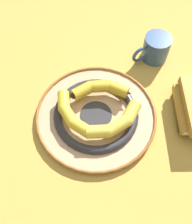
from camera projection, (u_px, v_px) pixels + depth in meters
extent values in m
plane|color=gold|center=(102.00, 128.00, 0.83)|extent=(2.80, 2.80, 0.00)
cylinder|color=tan|center=(96.00, 116.00, 0.84)|extent=(0.38, 0.38, 0.01)
torus|color=#2D2D33|center=(96.00, 114.00, 0.83)|extent=(0.27, 0.27, 0.03)
cylinder|color=#2D2D33|center=(96.00, 115.00, 0.83)|extent=(0.10, 0.10, 0.00)
torus|color=#995B28|center=(96.00, 115.00, 0.83)|extent=(0.39, 0.39, 0.01)
cylinder|color=gold|center=(119.00, 89.00, 0.84)|extent=(0.05, 0.07, 0.04)
cylinder|color=gold|center=(100.00, 86.00, 0.84)|extent=(0.07, 0.07, 0.04)
cylinder|color=gold|center=(82.00, 91.00, 0.83)|extent=(0.07, 0.06, 0.04)
sphere|color=gold|center=(110.00, 86.00, 0.84)|extent=(0.04, 0.04, 0.04)
sphere|color=gold|center=(90.00, 87.00, 0.84)|extent=(0.04, 0.04, 0.04)
cone|color=#472D19|center=(128.00, 93.00, 0.83)|extent=(0.04, 0.04, 0.03)
sphere|color=black|center=(74.00, 96.00, 0.83)|extent=(0.02, 0.02, 0.02)
cylinder|color=yellow|center=(64.00, 100.00, 0.82)|extent=(0.07, 0.07, 0.04)
cylinder|color=yellow|center=(68.00, 115.00, 0.79)|extent=(0.06, 0.07, 0.04)
cylinder|color=yellow|center=(81.00, 128.00, 0.77)|extent=(0.04, 0.06, 0.04)
sphere|color=yellow|center=(64.00, 108.00, 0.80)|extent=(0.04, 0.04, 0.04)
sphere|color=yellow|center=(73.00, 123.00, 0.78)|extent=(0.04, 0.04, 0.04)
cone|color=#472D19|center=(63.00, 93.00, 0.83)|extent=(0.04, 0.04, 0.03)
sphere|color=black|center=(89.00, 132.00, 0.76)|extent=(0.02, 0.02, 0.02)
cylinder|color=yellow|center=(97.00, 132.00, 0.76)|extent=(0.07, 0.08, 0.04)
cylinder|color=yellow|center=(118.00, 126.00, 0.77)|extent=(0.08, 0.06, 0.04)
cylinder|color=yellow|center=(131.00, 112.00, 0.80)|extent=(0.07, 0.05, 0.04)
sphere|color=yellow|center=(109.00, 131.00, 0.76)|extent=(0.04, 0.04, 0.04)
sphere|color=yellow|center=(127.00, 120.00, 0.78)|extent=(0.04, 0.04, 0.04)
cone|color=#472D19|center=(86.00, 132.00, 0.76)|extent=(0.05, 0.05, 0.03)
sphere|color=black|center=(136.00, 104.00, 0.81)|extent=(0.02, 0.02, 0.02)
cylinder|color=#335184|center=(156.00, 48.00, 0.93)|extent=(0.09, 0.09, 0.09)
cylinder|color=#331C0F|center=(158.00, 41.00, 0.90)|extent=(0.08, 0.08, 0.01)
torus|color=#335184|center=(141.00, 55.00, 0.92)|extent=(0.07, 0.04, 0.07)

